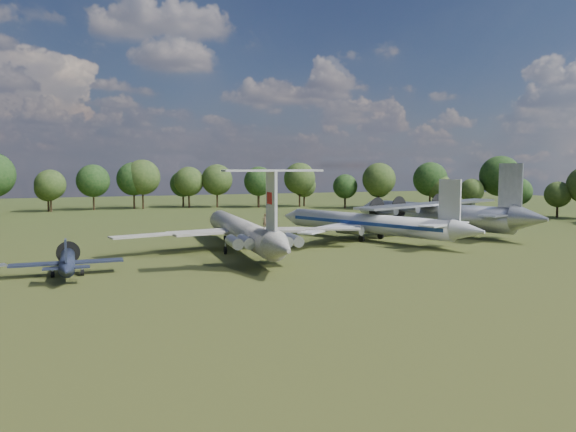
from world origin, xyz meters
name	(u,v)px	position (x,y,z in m)	size (l,w,h in m)	color
ground	(234,254)	(0.00, 0.00, 0.00)	(300.00, 300.00, 0.00)	#204015
il62_airliner	(242,235)	(1.69, 2.07, 2.19)	(34.29, 44.58, 4.37)	beige
tu104_jet	(367,227)	(23.19, 6.38, 2.06)	(30.87, 41.17, 4.12)	silver
an12_transport	(436,218)	(38.33, 9.46, 2.60)	(35.32, 39.48, 5.19)	gray
small_prop_west	(67,265)	(-20.21, -7.78, 1.13)	(11.33, 15.45, 2.27)	#161B32
person_on_il62	(265,221)	(0.93, -10.15, 5.27)	(0.66, 0.43, 1.80)	#916D49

